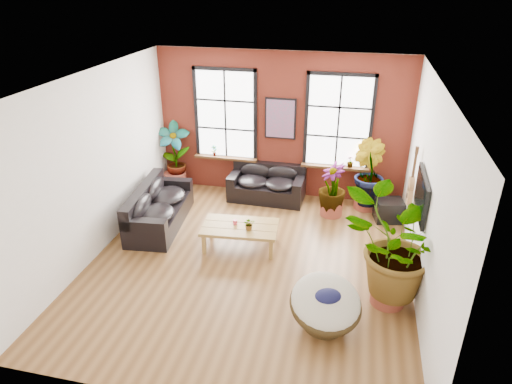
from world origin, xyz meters
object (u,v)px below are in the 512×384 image
sofa_back (267,184)px  papasan_chair (326,304)px  coffee_table (240,228)px  sofa_left (157,208)px

sofa_back → papasan_chair: (1.79, -4.26, 0.06)m
coffee_table → papasan_chair: bearing=-50.9°
sofa_left → coffee_table: size_ratio=1.46×
sofa_back → sofa_left: sofa_left is taller
sofa_left → papasan_chair: sofa_left is taller
papasan_chair → sofa_left: bearing=126.9°
sofa_back → papasan_chair: papasan_chair is taller
sofa_left → coffee_table: 2.06m
sofa_back → coffee_table: 2.30m
sofa_back → sofa_left: 2.77m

